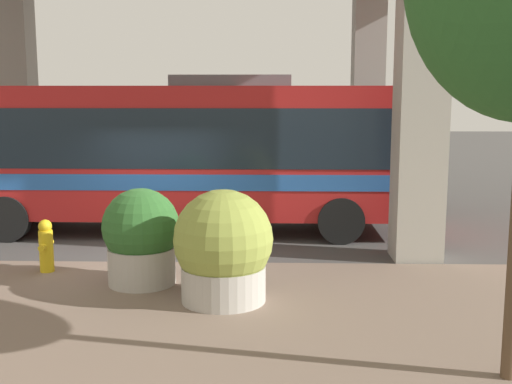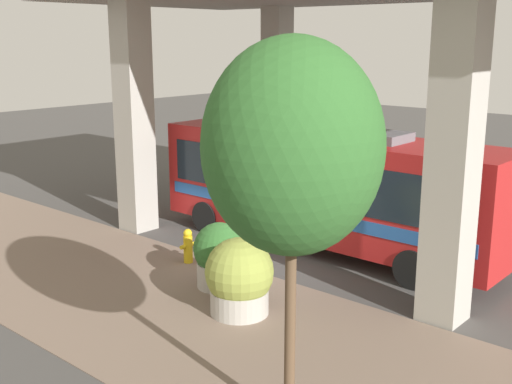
{
  "view_description": "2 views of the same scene",
  "coord_description": "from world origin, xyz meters",
  "px_view_note": "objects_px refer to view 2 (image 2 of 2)",
  "views": [
    {
      "loc": [
        -11.73,
        -2.44,
        3.23
      ],
      "look_at": [
        -0.04,
        -2.12,
        1.38
      ],
      "focal_mm": 45.0,
      "sensor_mm": 36.0,
      "label": 1
    },
    {
      "loc": [
        -12.0,
        -10.66,
        6.01
      ],
      "look_at": [
        0.15,
        -0.11,
        2.12
      ],
      "focal_mm": 45.0,
      "sensor_mm": 36.0,
      "label": 2
    }
  ],
  "objects_px": {
    "planter_front": "(240,278)",
    "street_tree_near": "(292,148)",
    "planter_middle": "(220,256)",
    "fire_hydrant": "(188,246)",
    "bus": "(326,183)"
  },
  "relations": [
    {
      "from": "planter_front",
      "to": "street_tree_near",
      "type": "bearing_deg",
      "value": -127.14
    },
    {
      "from": "planter_front",
      "to": "planter_middle",
      "type": "height_order",
      "value": "planter_front"
    },
    {
      "from": "fire_hydrant",
      "to": "street_tree_near",
      "type": "xyz_separation_m",
      "value": [
        -4.12,
        -6.72,
        3.98
      ]
    },
    {
      "from": "bus",
      "to": "street_tree_near",
      "type": "relative_size",
      "value": 1.75
    },
    {
      "from": "planter_front",
      "to": "fire_hydrant",
      "type": "bearing_deg",
      "value": 65.16
    },
    {
      "from": "bus",
      "to": "planter_front",
      "type": "xyz_separation_m",
      "value": [
        -5.06,
        -1.25,
        -1.09
      ]
    },
    {
      "from": "planter_front",
      "to": "street_tree_near",
      "type": "distance_m",
      "value": 5.62
    },
    {
      "from": "street_tree_near",
      "to": "planter_middle",
      "type": "bearing_deg",
      "value": 54.65
    },
    {
      "from": "bus",
      "to": "planter_middle",
      "type": "relative_size",
      "value": 6.48
    },
    {
      "from": "bus",
      "to": "street_tree_near",
      "type": "distance_m",
      "value": 9.32
    },
    {
      "from": "fire_hydrant",
      "to": "planter_front",
      "type": "xyz_separation_m",
      "value": [
        -1.53,
        -3.3,
        0.35
      ]
    },
    {
      "from": "street_tree_near",
      "to": "fire_hydrant",
      "type": "bearing_deg",
      "value": 58.49
    },
    {
      "from": "bus",
      "to": "planter_middle",
      "type": "xyz_separation_m",
      "value": [
        -4.21,
        0.19,
        -1.13
      ]
    },
    {
      "from": "fire_hydrant",
      "to": "planter_middle",
      "type": "height_order",
      "value": "planter_middle"
    },
    {
      "from": "bus",
      "to": "fire_hydrant",
      "type": "height_order",
      "value": "bus"
    }
  ]
}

